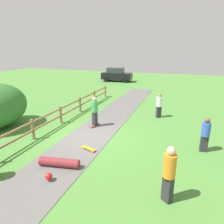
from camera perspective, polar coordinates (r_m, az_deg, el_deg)
ground_plane at (r=11.20m, az=-6.33°, el=-6.82°), size 60.00×60.00×0.00m
asphalt_path at (r=11.20m, az=-6.33°, el=-6.78°), size 2.40×28.00×0.02m
wooden_fence at (r=12.26m, az=-17.45°, el=-2.01°), size 0.12×18.12×1.10m
skater_riding at (r=12.21m, az=-4.87°, el=0.51°), size 0.44×0.82×1.82m
skater_fallen at (r=8.64m, az=-14.65°, el=-13.71°), size 1.67×1.37×0.36m
skateboard_loose at (r=9.78m, az=-6.56°, el=-10.06°), size 0.82×0.44×0.08m
bystander_white at (r=14.20m, az=13.01°, el=2.09°), size 0.54×0.54×1.69m
bystander_blue at (r=10.20m, az=24.61°, el=-5.40°), size 0.42×0.42×1.64m
bystander_orange at (r=6.60m, az=15.65°, el=-15.73°), size 0.53×0.53×1.89m
parked_car_black at (r=29.22m, az=1.27°, el=10.39°), size 4.30×2.21×1.92m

